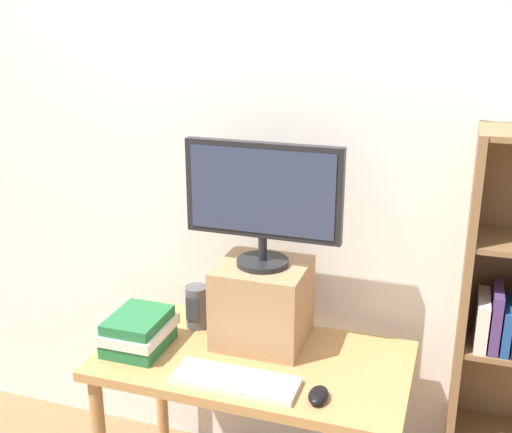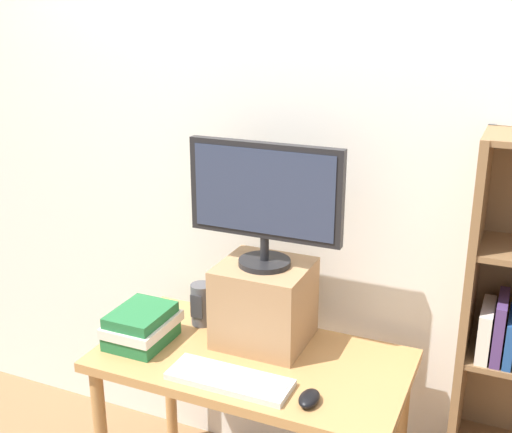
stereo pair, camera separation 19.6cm
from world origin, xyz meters
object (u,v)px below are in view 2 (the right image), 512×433
(keyboard, at_px, (231,379))
(desk_speaker, at_px, (202,304))
(desk, at_px, (252,379))
(book_stack, at_px, (142,326))
(computer_monitor, at_px, (265,198))
(riser_box, at_px, (264,303))
(computer_mouse, at_px, (309,398))

(keyboard, bearing_deg, desk_speaker, 130.84)
(desk, relative_size, book_stack, 4.19)
(book_stack, distance_m, desk_speaker, 0.26)
(computer_monitor, height_order, book_stack, computer_monitor)
(riser_box, relative_size, computer_mouse, 3.14)
(desk, height_order, book_stack, book_stack)
(computer_mouse, xyz_separation_m, desk_speaker, (-0.57, 0.34, 0.07))
(riser_box, relative_size, keyboard, 0.76)
(computer_mouse, distance_m, desk_speaker, 0.66)
(riser_box, xyz_separation_m, desk_speaker, (-0.28, 0.02, -0.07))
(riser_box, bearing_deg, desk_speaker, 175.60)
(book_stack, bearing_deg, desk_speaker, 57.32)
(desk_speaker, bearing_deg, book_stack, -122.68)
(computer_monitor, distance_m, desk_speaker, 0.55)
(computer_monitor, distance_m, keyboard, 0.63)
(keyboard, xyz_separation_m, computer_mouse, (0.28, -0.00, 0.01))
(desk, relative_size, desk_speaker, 6.64)
(book_stack, bearing_deg, computer_mouse, -9.58)
(desk, height_order, computer_monitor, computer_monitor)
(desk, xyz_separation_m, keyboard, (0.00, -0.18, 0.11))
(computer_monitor, height_order, keyboard, computer_monitor)
(computer_monitor, relative_size, book_stack, 2.14)
(computer_monitor, xyz_separation_m, book_stack, (-0.42, -0.19, -0.50))
(computer_monitor, bearing_deg, desk, -87.34)
(riser_box, xyz_separation_m, keyboard, (0.01, -0.31, -0.14))
(keyboard, relative_size, desk_speaker, 2.53)
(computer_monitor, bearing_deg, desk_speaker, 175.29)
(computer_mouse, height_order, desk_speaker, desk_speaker)
(keyboard, bearing_deg, computer_monitor, 91.88)
(keyboard, relative_size, book_stack, 1.60)
(desk, bearing_deg, computer_mouse, -33.35)
(desk_speaker, bearing_deg, computer_mouse, -30.67)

